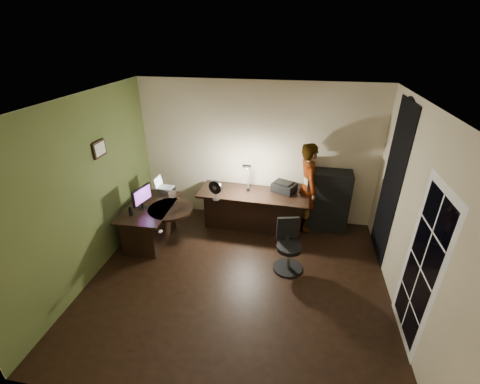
% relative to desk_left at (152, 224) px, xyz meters
% --- Properties ---
extents(floor, '(4.50, 4.00, 0.01)m').
position_rel_desk_left_xyz_m(floor, '(1.70, -0.76, -0.37)').
color(floor, black).
rests_on(floor, ground).
extents(ceiling, '(4.50, 4.00, 0.01)m').
position_rel_desk_left_xyz_m(ceiling, '(1.70, -0.76, 2.34)').
color(ceiling, silver).
rests_on(ceiling, floor).
extents(wall_back, '(4.50, 0.01, 2.70)m').
position_rel_desk_left_xyz_m(wall_back, '(1.70, 1.25, 0.99)').
color(wall_back, beige).
rests_on(wall_back, floor).
extents(wall_front, '(4.50, 0.01, 2.70)m').
position_rel_desk_left_xyz_m(wall_front, '(1.70, -2.76, 0.99)').
color(wall_front, beige).
rests_on(wall_front, floor).
extents(wall_left, '(0.01, 4.00, 2.70)m').
position_rel_desk_left_xyz_m(wall_left, '(-0.56, -0.76, 0.99)').
color(wall_left, beige).
rests_on(wall_left, floor).
extents(wall_right, '(0.01, 4.00, 2.70)m').
position_rel_desk_left_xyz_m(wall_right, '(3.95, -0.76, 0.99)').
color(wall_right, beige).
rests_on(wall_right, floor).
extents(green_wall_overlay, '(0.00, 4.00, 2.70)m').
position_rel_desk_left_xyz_m(green_wall_overlay, '(-0.54, -0.76, 0.99)').
color(green_wall_overlay, '#4B5A29').
rests_on(green_wall_overlay, floor).
extents(arched_doorway, '(0.01, 0.90, 2.60)m').
position_rel_desk_left_xyz_m(arched_doorway, '(3.94, 0.39, 0.94)').
color(arched_doorway, black).
rests_on(arched_doorway, floor).
extents(french_door, '(0.02, 0.92, 2.10)m').
position_rel_desk_left_xyz_m(french_door, '(3.93, -1.31, 0.69)').
color(french_door, white).
rests_on(french_door, floor).
extents(framed_picture, '(0.04, 0.30, 0.25)m').
position_rel_desk_left_xyz_m(framed_picture, '(-0.52, -0.31, 1.49)').
color(framed_picture, black).
rests_on(framed_picture, wall_left).
extents(desk_left, '(0.79, 1.27, 0.73)m').
position_rel_desk_left_xyz_m(desk_left, '(0.00, 0.00, 0.00)').
color(desk_left, black).
rests_on(desk_left, floor).
extents(desk_right, '(2.06, 0.80, 0.76)m').
position_rel_desk_left_xyz_m(desk_right, '(1.72, 0.75, 0.02)').
color(desk_right, black).
rests_on(desk_right, floor).
extents(cabinet, '(0.79, 0.40, 1.18)m').
position_rel_desk_left_xyz_m(cabinet, '(3.08, 1.02, 0.23)').
color(cabinet, black).
rests_on(cabinet, floor).
extents(laptop_stand, '(0.31, 0.28, 0.11)m').
position_rel_desk_left_xyz_m(laptop_stand, '(0.10, 0.54, 0.41)').
color(laptop_stand, silver).
rests_on(laptop_stand, desk_left).
extents(laptop, '(0.31, 0.30, 0.20)m').
position_rel_desk_left_xyz_m(laptop, '(0.10, 0.54, 0.57)').
color(laptop, silver).
rests_on(laptop, laptop_stand).
extents(monitor, '(0.19, 0.45, 0.29)m').
position_rel_desk_left_xyz_m(monitor, '(-0.09, -0.07, 0.50)').
color(monitor, black).
rests_on(monitor, desk_left).
extents(mouse, '(0.08, 0.10, 0.03)m').
position_rel_desk_left_xyz_m(mouse, '(0.50, -0.70, 0.37)').
color(mouse, silver).
rests_on(mouse, desk_left).
extents(phone, '(0.11, 0.15, 0.01)m').
position_rel_desk_left_xyz_m(phone, '(0.33, 0.26, 0.35)').
color(phone, black).
rests_on(phone, desk_left).
extents(pen, '(0.08, 0.14, 0.01)m').
position_rel_desk_left_xyz_m(pen, '(0.10, -0.04, 0.36)').
color(pen, black).
rests_on(pen, desk_left).
extents(speaker, '(0.07, 0.07, 0.18)m').
position_rel_desk_left_xyz_m(speaker, '(-0.17, -0.33, 0.44)').
color(speaker, black).
rests_on(speaker, desk_left).
extents(notepad, '(0.20, 0.24, 0.01)m').
position_rel_desk_left_xyz_m(notepad, '(0.48, -0.16, 0.36)').
color(notepad, silver).
rests_on(notepad, desk_left).
extents(desk_fan, '(0.27, 0.20, 0.38)m').
position_rel_desk_left_xyz_m(desk_fan, '(1.11, 0.36, 0.59)').
color(desk_fan, black).
rests_on(desk_fan, desk_right).
extents(headphones, '(0.20, 0.10, 0.09)m').
position_rel_desk_left_xyz_m(headphones, '(2.26, 0.91, 0.45)').
color(headphones, navy).
rests_on(headphones, desk_right).
extents(printer, '(0.50, 0.46, 0.18)m').
position_rel_desk_left_xyz_m(printer, '(2.27, 0.92, 0.50)').
color(printer, black).
rests_on(printer, desk_right).
extents(desk_lamp, '(0.15, 0.29, 0.63)m').
position_rel_desk_left_xyz_m(desk_lamp, '(1.61, 0.82, 0.72)').
color(desk_lamp, black).
rests_on(desk_lamp, desk_right).
extents(office_chair, '(0.58, 0.58, 0.85)m').
position_rel_desk_left_xyz_m(office_chair, '(2.45, -0.34, 0.06)').
color(office_chair, black).
rests_on(office_chair, floor).
extents(person, '(0.54, 0.69, 1.71)m').
position_rel_desk_left_xyz_m(person, '(2.70, 0.99, 0.49)').
color(person, '#D8A88C').
rests_on(person, floor).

